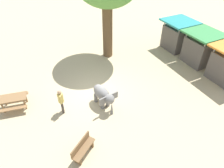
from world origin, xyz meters
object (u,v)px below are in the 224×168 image
Objects in this scene: wooden_bench at (83,148)px; market_stall_green at (200,50)px; person_handler at (61,100)px; market_stall_teal at (177,36)px; elephant at (103,95)px; picnic_table_near at (14,100)px.

wooden_bench is 11.59m from market_stall_green.
person_handler is 0.64× the size of market_stall_teal.
elephant is 3.45m from wooden_bench.
person_handler is at bearing -87.10° from market_stall_green.
picnic_table_near is at bearing -123.80° from elephant.
market_stall_teal is at bearing 180.00° from market_stall_green.
wooden_bench is at bearing 128.95° from picnic_table_near.
elephant is 0.74× the size of market_stall_green.
elephant is 2.42m from person_handler.
wooden_bench is 0.54× the size of market_stall_teal.
market_stall_green reaches higher than picnic_table_near.
wooden_bench is 12.66m from market_stall_teal.
market_stall_green is (2.60, 0.00, 0.00)m from market_stall_teal.
market_stall_teal reaches higher than elephant.
elephant is at bearing 166.29° from picnic_table_near.
person_handler is 1.18× the size of wooden_bench.
elephant is at bearing -66.94° from market_stall_teal.
wooden_bench is at bearing -71.38° from market_stall_green.
picnic_table_near is (-4.81, -2.53, 0.12)m from wooden_bench.
elephant reaches higher than picnic_table_near.
picnic_table_near is 0.70× the size of market_stall_teal.
picnic_table_near is at bearing -83.72° from market_stall_teal.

